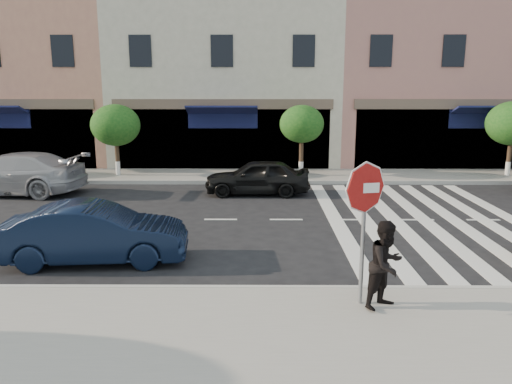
{
  "coord_description": "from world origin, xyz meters",
  "views": [
    {
      "loc": [
        1.17,
        -10.67,
        4.04
      ],
      "look_at": [
        1.1,
        1.52,
        1.4
      ],
      "focal_mm": 35.0,
      "sensor_mm": 36.0,
      "label": 1
    }
  ],
  "objects_px": {
    "walker": "(386,265)",
    "stop_sign": "(365,202)",
    "car_near_mid": "(95,233)",
    "car_far_mid": "(257,177)",
    "car_far_left": "(13,174)"
  },
  "relations": [
    {
      "from": "walker",
      "to": "car_far_mid",
      "type": "bearing_deg",
      "value": 64.79
    },
    {
      "from": "car_far_mid",
      "to": "stop_sign",
      "type": "bearing_deg",
      "value": 11.29
    },
    {
      "from": "walker",
      "to": "car_near_mid",
      "type": "distance_m",
      "value": 6.58
    },
    {
      "from": "walker",
      "to": "car_far_mid",
      "type": "height_order",
      "value": "walker"
    },
    {
      "from": "walker",
      "to": "car_far_left",
      "type": "relative_size",
      "value": 0.3
    },
    {
      "from": "car_near_mid",
      "to": "car_far_mid",
      "type": "bearing_deg",
      "value": -31.87
    },
    {
      "from": "car_far_left",
      "to": "car_near_mid",
      "type": "bearing_deg",
      "value": 41.75
    },
    {
      "from": "stop_sign",
      "to": "car_far_mid",
      "type": "xyz_separation_m",
      "value": [
        -1.91,
        9.85,
        -1.38
      ]
    },
    {
      "from": "car_near_mid",
      "to": "car_far_left",
      "type": "distance_m",
      "value": 9.11
    },
    {
      "from": "car_near_mid",
      "to": "car_far_mid",
      "type": "relative_size",
      "value": 1.08
    },
    {
      "from": "stop_sign",
      "to": "car_far_left",
      "type": "distance_m",
      "value": 14.85
    },
    {
      "from": "car_far_left",
      "to": "car_far_mid",
      "type": "bearing_deg",
      "value": 95.13
    },
    {
      "from": "walker",
      "to": "stop_sign",
      "type": "bearing_deg",
      "value": 122.71
    },
    {
      "from": "walker",
      "to": "car_near_mid",
      "type": "bearing_deg",
      "value": 117.8
    },
    {
      "from": "walker",
      "to": "car_near_mid",
      "type": "height_order",
      "value": "walker"
    }
  ]
}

